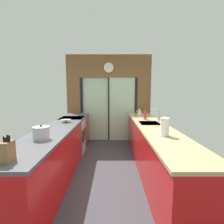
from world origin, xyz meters
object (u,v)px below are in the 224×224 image
at_px(knife_block, 8,151).
at_px(soap_bottle, 146,115).
at_px(stock_pot, 42,133).
at_px(paper_towel_roll, 165,127).
at_px(kettle, 140,111).
at_px(oven_range, 73,136).
at_px(mixing_bowl, 66,121).

bearing_deg(knife_block, soap_bottle, 53.31).
bearing_deg(stock_pot, soap_bottle, 42.45).
bearing_deg(paper_towel_roll, kettle, 89.94).
xyz_separation_m(oven_range, paper_towel_roll, (1.80, -1.72, 0.60)).
bearing_deg(oven_range, paper_towel_roll, -43.72).
xyz_separation_m(knife_block, paper_towel_roll, (1.78, 0.92, 0.03)).
xyz_separation_m(stock_pot, soap_bottle, (1.78, 1.63, 0.03)).
distance_m(mixing_bowl, kettle, 2.13).
distance_m(oven_range, knife_block, 2.70).
bearing_deg(stock_pot, paper_towel_roll, 5.19).
distance_m(knife_block, stock_pot, 0.76).
relative_size(mixing_bowl, paper_towel_roll, 0.72).
height_order(knife_block, kettle, knife_block).
height_order(oven_range, knife_block, knife_block).
bearing_deg(paper_towel_roll, knife_block, -152.61).
height_order(knife_block, paper_towel_roll, paper_towel_roll).
bearing_deg(oven_range, knife_block, -89.60).
distance_m(kettle, paper_towel_roll, 2.26).
relative_size(oven_range, kettle, 3.68).
bearing_deg(mixing_bowl, oven_range, 91.69).
bearing_deg(oven_range, soap_bottle, -8.03).
relative_size(oven_range, paper_towel_roll, 3.05).
xyz_separation_m(oven_range, knife_block, (0.02, -2.64, 0.57)).
bearing_deg(soap_bottle, stock_pot, -137.55).
height_order(oven_range, kettle, kettle).
relative_size(knife_block, soap_bottle, 0.97).
bearing_deg(knife_block, kettle, 60.76).
height_order(mixing_bowl, paper_towel_roll, paper_towel_roll).
relative_size(knife_block, kettle, 1.05).
distance_m(oven_range, mixing_bowl, 0.80).
xyz_separation_m(mixing_bowl, soap_bottle, (1.78, 0.37, 0.08)).
bearing_deg(soap_bottle, kettle, 89.83).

